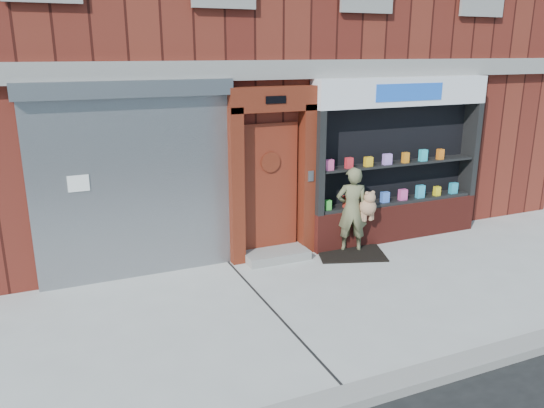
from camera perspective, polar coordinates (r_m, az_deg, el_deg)
ground at (r=8.13m, az=10.26°, el=-9.18°), size 80.00×80.00×0.00m
curb at (r=6.65m, az=20.89°, el=-15.59°), size 60.00×0.30×0.12m
building at (r=12.77m, az=-4.52°, el=18.62°), size 12.00×8.16×8.00m
shutter_bay at (r=8.26m, az=-14.68°, el=3.57°), size 3.10×0.30×3.04m
red_door_bay at (r=8.86m, az=0.02°, el=3.21°), size 1.52×0.58×2.90m
pharmacy_bay at (r=10.08m, az=13.30°, el=3.86°), size 3.50×0.41×3.00m
woman at (r=9.41m, az=8.79°, el=-0.55°), size 0.75×0.54×1.52m
doormat at (r=9.45m, az=8.50°, el=-5.30°), size 1.34×1.12×0.03m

